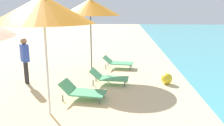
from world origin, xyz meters
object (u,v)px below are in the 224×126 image
at_px(umbrella_second, 43,9).
at_px(lounger_second_shoreside, 82,91).
at_px(lounger_farthest_inland, 108,77).
at_px(beach_ball, 167,79).
at_px(umbrella_farthest, 90,7).
at_px(person_walking_near, 25,56).
at_px(lounger_farthest_shoreside, 118,62).

bearing_deg(umbrella_second, lounger_second_shoreside, 59.08).
bearing_deg(lounger_farthest_inland, beach_ball, 8.95).
distance_m(umbrella_farthest, beach_ball, 3.92).
distance_m(lounger_second_shoreside, person_walking_near, 2.72).
relative_size(lounger_second_shoreside, person_walking_near, 0.85).
bearing_deg(lounger_second_shoreside, beach_ball, 38.16).
bearing_deg(lounger_second_shoreside, lounger_farthest_inland, 72.94).
distance_m(umbrella_second, umbrella_farthest, 3.79).
height_order(lounger_farthest_shoreside, person_walking_near, person_walking_near).
relative_size(lounger_farthest_inland, person_walking_near, 0.85).
relative_size(umbrella_farthest, person_walking_near, 1.87).
bearing_deg(person_walking_near, lounger_farthest_shoreside, -2.51).
relative_size(lounger_farthest_shoreside, lounger_farthest_inland, 1.01).
bearing_deg(beach_ball, lounger_farthest_inland, -175.60).
bearing_deg(beach_ball, lounger_farthest_shoreside, 130.44).
height_order(lounger_second_shoreside, umbrella_farthest, umbrella_farthest).
relative_size(lounger_farthest_inland, beach_ball, 3.54).
xyz_separation_m(lounger_farthest_shoreside, beach_ball, (1.81, -2.13, -0.08)).
distance_m(lounger_second_shoreside, beach_ball, 3.14).
height_order(umbrella_second, person_walking_near, umbrella_second).
xyz_separation_m(umbrella_second, person_walking_near, (-1.63, 2.39, -1.59)).
bearing_deg(lounger_farthest_inland, umbrella_second, -112.98).
height_order(person_walking_near, beach_ball, person_walking_near).
distance_m(lounger_farthest_inland, person_walking_near, 3.00).
xyz_separation_m(lounger_farthest_shoreside, person_walking_near, (-3.15, -2.36, 0.70)).
bearing_deg(person_walking_near, umbrella_second, -95.13).
distance_m(lounger_farthest_shoreside, beach_ball, 2.80).
relative_size(umbrella_second, lounger_farthest_inland, 2.14).
distance_m(lounger_farthest_shoreside, person_walking_near, 4.00).
relative_size(lounger_second_shoreside, beach_ball, 3.55).
distance_m(lounger_second_shoreside, lounger_farthest_shoreside, 3.82).
xyz_separation_m(lounger_second_shoreside, umbrella_farthest, (-0.13, 2.72, 2.40)).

